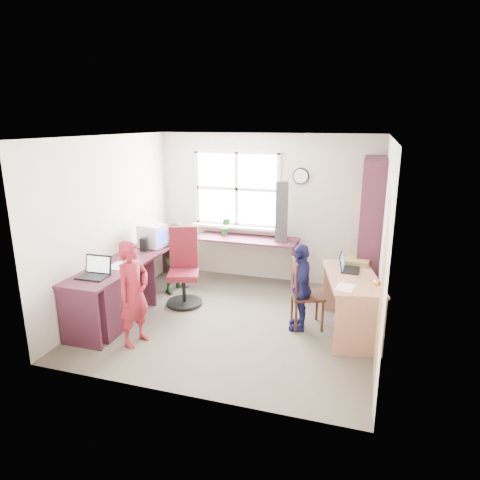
{
  "coord_description": "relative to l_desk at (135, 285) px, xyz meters",
  "views": [
    {
      "loc": [
        1.62,
        -4.98,
        2.57
      ],
      "look_at": [
        0.0,
        0.25,
        1.05
      ],
      "focal_mm": 32.0,
      "sensor_mm": 36.0,
      "label": 1
    }
  ],
  "objects": [
    {
      "name": "wooden_chair",
      "position": [
        2.19,
        0.38,
        0.03
      ],
      "size": [
        0.5,
        0.5,
        0.9
      ],
      "rotation": [
        0.0,
        0.0,
        0.33
      ],
      "color": "#381C12",
      "rests_on": "ground"
    },
    {
      "name": "crt_monitor",
      "position": [
        -0.14,
        0.8,
        0.47
      ],
      "size": [
        0.4,
        0.37,
        0.34
      ],
      "rotation": [
        0.0,
        0.0,
        -0.18
      ],
      "color": "silver",
      "rests_on": "l_desk"
    },
    {
      "name": "bookshelf",
      "position": [
        2.96,
        1.47,
        0.55
      ],
      "size": [
        0.3,
        1.02,
        2.1
      ],
      "color": "#471C2D",
      "rests_on": "ground"
    },
    {
      "name": "l_desk",
      "position": [
        0.0,
        0.0,
        0.0
      ],
      "size": [
        2.38,
        2.95,
        0.75
      ],
      "color": "#471C2D",
      "rests_on": "ground"
    },
    {
      "name": "speaker_a",
      "position": [
        -0.18,
        0.6,
        0.39
      ],
      "size": [
        0.11,
        0.11,
        0.19
      ],
      "rotation": [
        0.0,
        0.0,
        0.19
      ],
      "color": "black",
      "rests_on": "l_desk"
    },
    {
      "name": "paper_a",
      "position": [
        -0.17,
        -0.11,
        0.3
      ],
      "size": [
        0.21,
        0.3,
        0.0
      ],
      "rotation": [
        0.0,
        0.0,
        -0.0
      ],
      "color": "white",
      "rests_on": "l_desk"
    },
    {
      "name": "person_red",
      "position": [
        0.37,
        -0.64,
        0.18
      ],
      "size": [
        0.4,
        0.52,
        1.27
      ],
      "primitive_type": "imported",
      "rotation": [
        0.0,
        0.0,
        1.33
      ],
      "color": "maroon",
      "rests_on": "ground"
    },
    {
      "name": "person_green",
      "position": [
        0.16,
        1.05,
        0.09
      ],
      "size": [
        0.56,
        0.64,
        1.1
      ],
      "primitive_type": "imported",
      "rotation": [
        0.0,
        0.0,
        1.25
      ],
      "color": "#327E3B",
      "rests_on": "ground"
    },
    {
      "name": "speaker_b",
      "position": [
        -0.14,
        1.04,
        0.38
      ],
      "size": [
        0.1,
        0.1,
        0.17
      ],
      "rotation": [
        0.0,
        0.0,
        0.24
      ],
      "color": "black",
      "rests_on": "l_desk"
    },
    {
      "name": "room",
      "position": [
        1.32,
        0.38,
        0.76
      ],
      "size": [
        3.64,
        3.44,
        2.44
      ],
      "color": "#4D463C",
      "rests_on": "ground"
    },
    {
      "name": "potted_plant",
      "position": [
        0.68,
        1.75,
        0.45
      ],
      "size": [
        0.17,
        0.13,
        0.3
      ],
      "primitive_type": "imported",
      "rotation": [
        0.0,
        0.0,
        0.0
      ],
      "color": "#2A6B2C",
      "rests_on": "l_desk"
    },
    {
      "name": "laptop_right",
      "position": [
        2.71,
        0.62,
        0.33
      ],
      "size": [
        0.25,
        0.3,
        0.21
      ],
      "rotation": [
        0.0,
        0.0,
        1.56
      ],
      "color": "black",
      "rests_on": "right_desk"
    },
    {
      "name": "laptop_left",
      "position": [
        -0.22,
        -0.53,
        0.35
      ],
      "size": [
        0.36,
        0.3,
        0.24
      ],
      "rotation": [
        0.0,
        0.0,
        0.03
      ],
      "color": "black",
      "rests_on": "l_desk"
    },
    {
      "name": "game_box",
      "position": [
        2.82,
        0.94,
        0.32
      ],
      "size": [
        0.36,
        0.36,
        0.06
      ],
      "rotation": [
        0.0,
        0.0,
        -0.14
      ],
      "color": "red",
      "rests_on": "right_desk"
    },
    {
      "name": "paper_b",
      "position": [
        2.73,
        0.02,
        0.29
      ],
      "size": [
        0.24,
        0.31,
        0.0
      ],
      "rotation": [
        0.0,
        0.0,
        -0.19
      ],
      "color": "white",
      "rests_on": "right_desk"
    },
    {
      "name": "swivel_chair",
      "position": [
        0.43,
        0.62,
        0.02
      ],
      "size": [
        0.66,
        0.66,
        1.11
      ],
      "rotation": [
        0.0,
        0.0,
        0.33
      ],
      "color": "black",
      "rests_on": "ground"
    },
    {
      "name": "person_navy",
      "position": [
        2.17,
        0.32,
        0.11
      ],
      "size": [
        0.37,
        0.69,
        1.13
      ],
      "primitive_type": "imported",
      "rotation": [
        0.0,
        0.0,
        -1.42
      ],
      "color": "#161645",
      "rests_on": "ground"
    },
    {
      "name": "cd_tower",
      "position": [
        1.62,
        1.71,
        0.77
      ],
      "size": [
        0.22,
        0.2,
        0.94
      ],
      "rotation": [
        0.0,
        0.0,
        0.18
      ],
      "color": "black",
      "rests_on": "l_desk"
    },
    {
      "name": "right_desk",
      "position": [
        2.79,
        0.43,
        0.08
      ],
      "size": [
        0.85,
        1.38,
        0.74
      ],
      "rotation": [
        0.0,
        0.0,
        0.22
      ],
      "color": "tan",
      "rests_on": "ground"
    }
  ]
}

